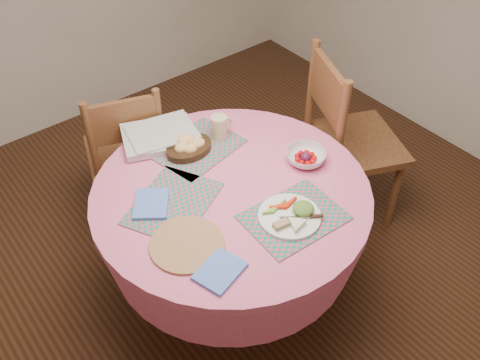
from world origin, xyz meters
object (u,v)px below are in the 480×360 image
(chair_back, at_px, (127,151))
(wicker_trivet, at_px, (187,244))
(dinner_plate, at_px, (292,215))
(bread_bowl, at_px, (189,146))
(dining_table, at_px, (232,220))
(fruit_bowl, at_px, (306,157))
(latte_mug, at_px, (220,127))
(chair_right, at_px, (347,138))

(chair_back, relative_size, wicker_trivet, 3.10)
(dinner_plate, distance_m, bread_bowl, 0.63)
(dining_table, bearing_deg, fruit_bowl, -9.56)
(chair_back, relative_size, latte_mug, 7.95)
(dinner_plate, bearing_deg, wicker_trivet, 160.51)
(bread_bowl, distance_m, latte_mug, 0.19)
(dining_table, distance_m, chair_right, 0.88)
(dinner_plate, relative_size, bread_bowl, 1.14)
(bread_bowl, relative_size, fruit_bowl, 1.22)
(dinner_plate, relative_size, fruit_bowl, 1.39)
(chair_back, bearing_deg, chair_right, 162.11)
(chair_right, xyz_separation_m, chair_back, (-0.97, 0.73, -0.07))
(chair_back, height_order, latte_mug, chair_back)
(chair_back, height_order, dinner_plate, chair_back)
(chair_right, relative_size, dinner_plate, 4.06)
(dining_table, height_order, fruit_bowl, fruit_bowl)
(bread_bowl, bearing_deg, chair_right, -15.16)
(dinner_plate, bearing_deg, bread_bowl, 97.78)
(dining_table, height_order, latte_mug, latte_mug)
(bread_bowl, bearing_deg, latte_mug, -0.19)
(dining_table, xyz_separation_m, chair_right, (0.88, 0.09, -0.00))
(chair_back, xyz_separation_m, fruit_bowl, (0.48, -0.89, 0.29))
(dining_table, height_order, chair_right, chair_right)
(bread_bowl, height_order, latte_mug, latte_mug)
(chair_back, distance_m, latte_mug, 0.66)
(dining_table, xyz_separation_m, bread_bowl, (0.00, 0.33, 0.23))
(dining_table, height_order, wicker_trivet, wicker_trivet)
(dining_table, height_order, chair_back, chair_back)
(chair_right, relative_size, latte_mug, 9.07)
(chair_right, bearing_deg, dinner_plate, 139.86)
(dinner_plate, height_order, latte_mug, latte_mug)
(chair_back, distance_m, dinner_plate, 1.17)
(chair_right, bearing_deg, chair_back, 76.45)
(chair_right, relative_size, fruit_bowl, 5.64)
(wicker_trivet, relative_size, fruit_bowl, 1.59)
(bread_bowl, xyz_separation_m, latte_mug, (0.18, -0.00, 0.03))
(dining_table, bearing_deg, wicker_trivet, -156.56)
(bread_bowl, distance_m, fruit_bowl, 0.55)
(chair_back, bearing_deg, fruit_bowl, 137.37)
(wicker_trivet, bearing_deg, bread_bowl, 54.64)
(wicker_trivet, xyz_separation_m, fruit_bowl, (0.72, 0.08, 0.02))
(dining_table, height_order, bread_bowl, bread_bowl)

